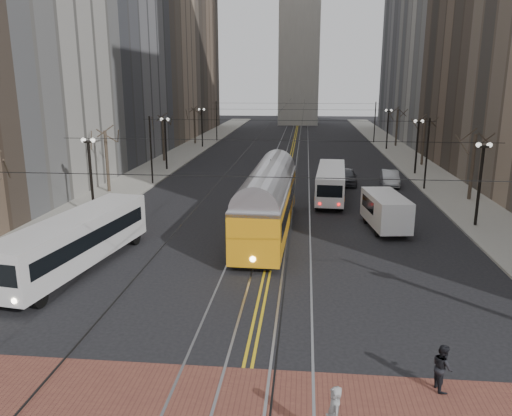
% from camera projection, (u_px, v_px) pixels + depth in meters
% --- Properties ---
extents(ground, '(260.00, 260.00, 0.00)m').
position_uv_depth(ground, '(251.00, 354.00, 18.52)').
color(ground, black).
rests_on(ground, ground).
extents(sidewalk_left, '(5.00, 140.00, 0.15)m').
position_uv_depth(sidewalk_left, '(172.00, 160.00, 63.32)').
color(sidewalk_left, gray).
rests_on(sidewalk_left, ground).
extents(sidewalk_right, '(5.00, 140.00, 0.15)m').
position_uv_depth(sidewalk_right, '(414.00, 164.00, 60.47)').
color(sidewalk_right, gray).
rests_on(sidewalk_right, ground).
extents(streetcar_rails, '(4.80, 130.00, 0.02)m').
position_uv_depth(streetcar_rails, '(290.00, 162.00, 61.91)').
color(streetcar_rails, gray).
rests_on(streetcar_rails, ground).
extents(centre_lines, '(0.42, 130.00, 0.01)m').
position_uv_depth(centre_lines, '(290.00, 162.00, 61.91)').
color(centre_lines, gold).
rests_on(centre_lines, ground).
extents(building_left_mid, '(16.00, 20.00, 34.00)m').
position_uv_depth(building_left_mid, '(84.00, 21.00, 61.09)').
color(building_left_mid, slate).
rests_on(building_left_mid, ground).
extents(building_left_far, '(16.00, 20.00, 40.00)m').
position_uv_depth(building_left_far, '(170.00, 28.00, 98.92)').
color(building_left_far, brown).
rests_on(building_left_far, ground).
extents(building_right_far, '(16.00, 20.00, 40.00)m').
position_uv_depth(building_right_far, '(434.00, 25.00, 94.06)').
color(building_right_far, slate).
rests_on(building_right_far, ground).
extents(lamp_posts, '(27.60, 57.20, 5.60)m').
position_uv_depth(lamp_posts, '(285.00, 160.00, 45.55)').
color(lamp_posts, black).
rests_on(lamp_posts, ground).
extents(street_trees, '(31.68, 53.28, 5.60)m').
position_uv_depth(street_trees, '(287.00, 151.00, 51.82)').
color(street_trees, '#382D23').
rests_on(street_trees, ground).
extents(trolley_wires, '(25.96, 120.00, 6.60)m').
position_uv_depth(trolley_wires, '(287.00, 142.00, 51.17)').
color(trolley_wires, black).
rests_on(trolley_wires, ground).
extents(transit_bus, '(4.02, 11.76, 2.88)m').
position_uv_depth(transit_bus, '(76.00, 244.00, 26.47)').
color(transit_bus, silver).
rests_on(transit_bus, ground).
extents(streetcar, '(3.23, 15.13, 3.55)m').
position_uv_depth(streetcar, '(268.00, 207.00, 32.77)').
color(streetcar, orange).
rests_on(streetcar, ground).
extents(rear_bus, '(2.88, 10.34, 2.66)m').
position_uv_depth(rear_bus, '(331.00, 184.00, 42.44)').
color(rear_bus, white).
rests_on(rear_bus, ground).
extents(cargo_van, '(2.79, 5.70, 2.42)m').
position_uv_depth(cargo_van, '(385.00, 212.00, 33.64)').
color(cargo_van, silver).
rests_on(cargo_van, ground).
extents(sedan_grey, '(2.07, 4.65, 1.56)m').
position_uv_depth(sedan_grey, '(347.00, 177.00, 48.60)').
color(sedan_grey, '#44474D').
rests_on(sedan_grey, ground).
extents(sedan_silver, '(1.85, 4.53, 1.46)m').
position_uv_depth(sedan_silver, '(390.00, 178.00, 48.10)').
color(sedan_silver, '#9EA2A6').
rests_on(sedan_silver, ground).
extents(pedestrian_c, '(0.71, 0.85, 1.58)m').
position_uv_depth(pedestrian_c, '(442.00, 367.00, 16.20)').
color(pedestrian_c, black).
rests_on(pedestrian_c, crosswalk_band).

